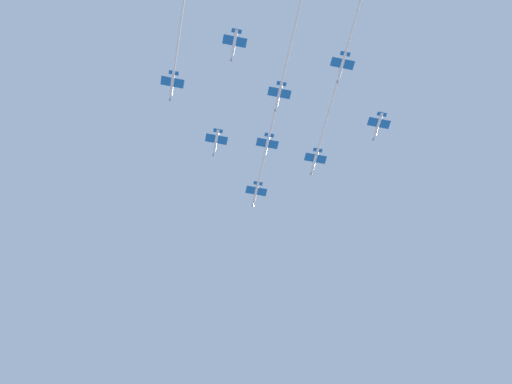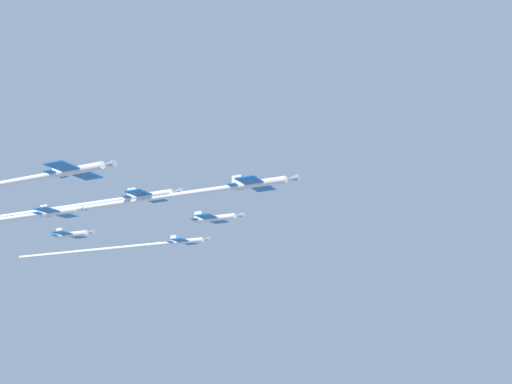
{
  "view_description": "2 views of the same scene",
  "coord_description": "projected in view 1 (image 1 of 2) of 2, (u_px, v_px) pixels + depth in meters",
  "views": [
    {
      "loc": [
        5.34,
        -128.11,
        3.24
      ],
      "look_at": [
        6.68,
        1.25,
        216.65
      ],
      "focal_mm": 43.16,
      "sensor_mm": 36.0,
      "label": 1
    },
    {
      "loc": [
        74.16,
        51.11,
        191.24
      ],
      "look_at": [
        -8.69,
        -10.81,
        220.75
      ],
      "focal_mm": 38.28,
      "sensor_mm": 36.0,
      "label": 2
    }
  ],
  "objects": [
    {
      "name": "jet_lead",
      "position": [
        269.0,
        136.0,
        236.4
      ],
      "size": [
        18.47,
        78.71,
        2.49
      ],
      "rotation": [
        0.0,
        0.0,
        0.19
      ],
      "color": "white"
    },
    {
      "name": "jet_port_inner",
      "position": [
        216.0,
        141.0,
        237.99
      ],
      "size": [
        8.97,
        12.05,
        2.49
      ],
      "rotation": [
        0.0,
        0.0,
        0.19
      ],
      "color": "white"
    },
    {
      "name": "jet_starboard_inner",
      "position": [
        331.0,
        102.0,
        228.45
      ],
      "size": [
        17.92,
        75.87,
        2.49
      ],
      "rotation": [
        0.0,
        0.0,
        0.19
      ],
      "color": "white"
    },
    {
      "name": "jet_port_outer",
      "position": [
        279.0,
        92.0,
        227.76
      ],
      "size": [
        16.97,
        70.87,
        2.49
      ],
      "rotation": [
        0.0,
        0.0,
        0.19
      ],
      "color": "white"
    },
    {
      "name": "jet_starboard_outer",
      "position": [
        179.0,
        32.0,
        216.07
      ],
      "size": [
        15.85,
        65.0,
        2.49
      ],
      "rotation": [
        0.0,
        0.0,
        0.19
      ],
      "color": "white"
    },
    {
      "name": "jet_center_rear",
      "position": [
        378.0,
        125.0,
        232.59
      ],
      "size": [
        8.97,
        12.05,
        2.49
      ],
      "rotation": [
        0.0,
        0.0,
        0.19
      ],
      "color": "white"
    },
    {
      "name": "jet_port_trail",
      "position": [
        279.0,
        95.0,
        227.59
      ],
      "size": [
        8.97,
        12.05,
        2.49
      ],
      "rotation": [
        0.0,
        0.0,
        0.19
      ],
      "color": "white"
    },
    {
      "name": "jet_starboard_trail",
      "position": [
        234.0,
        43.0,
        218.07
      ],
      "size": [
        8.97,
        12.05,
        2.49
      ],
      "rotation": [
        0.0,
        0.0,
        0.19
      ],
      "color": "white"
    },
    {
      "name": "jet_tail_end",
      "position": [
        342.0,
        66.0,
        220.92
      ],
      "size": [
        8.97,
        12.05,
        2.49
      ],
      "rotation": [
        0.0,
        0.0,
        0.19
      ],
      "color": "white"
    }
  ]
}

